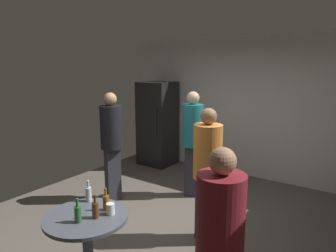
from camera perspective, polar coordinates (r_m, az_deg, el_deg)
ground_plane at (r=4.29m, az=-0.73°, el=-19.44°), size 5.20×5.20×0.10m
wall_back at (r=6.07m, az=13.86°, el=3.47°), size 5.32×0.06×2.70m
refrigerator at (r=6.61m, az=-2.00°, el=0.46°), size 0.70×0.68×1.80m
foreground_table at (r=3.17m, az=-15.00°, el=-17.61°), size 0.80×0.80×0.73m
beer_bottle_amber at (r=3.15m, az=-11.56°, el=-13.80°), size 0.06×0.06×0.23m
beer_bottle_brown at (r=3.02m, az=-13.46°, el=-15.00°), size 0.06×0.06×0.23m
beer_bottle_green at (r=2.99m, az=-16.54°, el=-15.47°), size 0.06×0.06×0.23m
beer_bottle_clear at (r=3.38m, az=-14.68°, el=-12.15°), size 0.06×0.06×0.23m
plastic_cup_white at (r=3.07m, az=-10.73°, el=-15.03°), size 0.08×0.08×0.11m
person_in_orange_shirt at (r=3.68m, az=7.39°, el=-7.35°), size 0.41×0.41×1.66m
person_in_maroon_shirt at (r=2.31m, az=9.65°, el=-20.27°), size 0.43×0.43×1.61m
person_in_teal_shirt at (r=4.93m, az=4.60°, el=-1.87°), size 0.44×0.44×1.74m
person_in_black_shirt at (r=4.85m, az=-10.54°, el=-2.28°), size 0.45×0.45×1.74m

